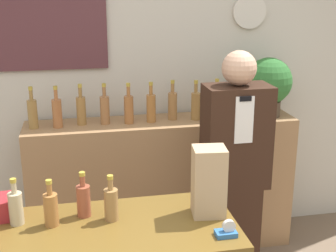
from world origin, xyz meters
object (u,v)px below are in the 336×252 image
object	(u,v)px
potted_plant	(268,84)
tape_dispenser	(227,231)
shopkeeper	(234,177)
paper_bag	(209,182)

from	to	relation	value
potted_plant	tape_dispenser	bearing A→B (deg)	-118.41
shopkeeper	tape_dispenser	distance (m)	0.95
tape_dispenser	shopkeeper	bearing A→B (deg)	68.61
shopkeeper	paper_bag	distance (m)	0.82
tape_dispenser	paper_bag	bearing A→B (deg)	96.76
paper_bag	tape_dispenser	distance (m)	0.25
shopkeeper	paper_bag	size ratio (longest dim) A/B	4.80
shopkeeper	tape_dispenser	world-z (taller)	shopkeeper
shopkeeper	paper_bag	world-z (taller)	shopkeeper
paper_bag	tape_dispenser	size ratio (longest dim) A/B	3.62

